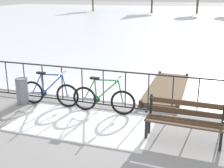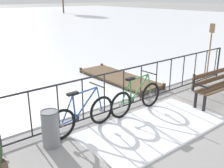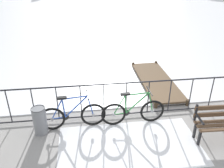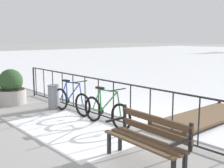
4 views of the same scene
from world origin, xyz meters
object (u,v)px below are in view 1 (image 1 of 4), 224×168
(bicycle_second, at_px, (103,99))
(park_bench, at_px, (185,117))
(trash_bin, at_px, (22,91))
(bicycle_near_railing, at_px, (50,93))

(bicycle_second, height_order, park_bench, bicycle_second)
(bicycle_second, relative_size, trash_bin, 2.34)
(bicycle_second, relative_size, park_bench, 1.06)
(bicycle_near_railing, height_order, trash_bin, bicycle_near_railing)
(bicycle_near_railing, distance_m, bicycle_second, 1.58)
(park_bench, bearing_deg, bicycle_second, 158.15)
(bicycle_near_railing, xyz_separation_m, bicycle_second, (1.58, -0.02, 0.00))
(bicycle_near_railing, relative_size, park_bench, 1.06)
(bicycle_second, xyz_separation_m, trash_bin, (-2.39, -0.09, 0.00))
(bicycle_second, distance_m, park_bench, 2.30)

